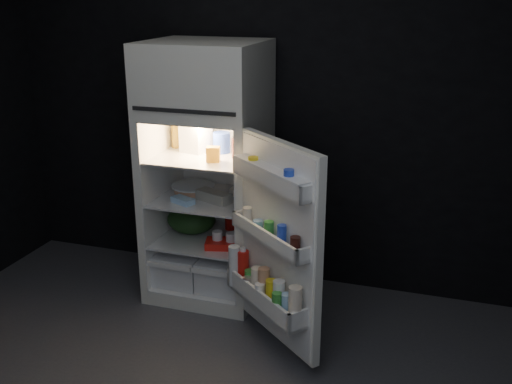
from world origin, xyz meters
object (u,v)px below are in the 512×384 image
(milk_jug, at_px, (196,134))
(fridge_door, at_px, (275,248))
(egg_carton, at_px, (214,197))
(refrigerator, at_px, (208,164))
(yogurt_tray, at_px, (226,244))

(milk_jug, bearing_deg, fridge_door, -26.68)
(fridge_door, relative_size, egg_carton, 4.74)
(refrigerator, height_order, egg_carton, refrigerator)
(milk_jug, distance_m, egg_carton, 0.45)
(milk_jug, bearing_deg, egg_carton, -24.14)
(fridge_door, distance_m, yogurt_tray, 0.69)
(fridge_door, distance_m, egg_carton, 0.78)
(fridge_door, height_order, milk_jug, fridge_door)
(refrigerator, xyz_separation_m, egg_carton, (0.08, -0.11, -0.19))
(egg_carton, relative_size, yogurt_tray, 0.95)
(fridge_door, height_order, yogurt_tray, fridge_door)
(refrigerator, bearing_deg, fridge_door, -43.26)
(fridge_door, xyz_separation_m, milk_jug, (-0.76, 0.65, 0.47))
(fridge_door, distance_m, milk_jug, 1.11)
(refrigerator, height_order, yogurt_tray, refrigerator)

